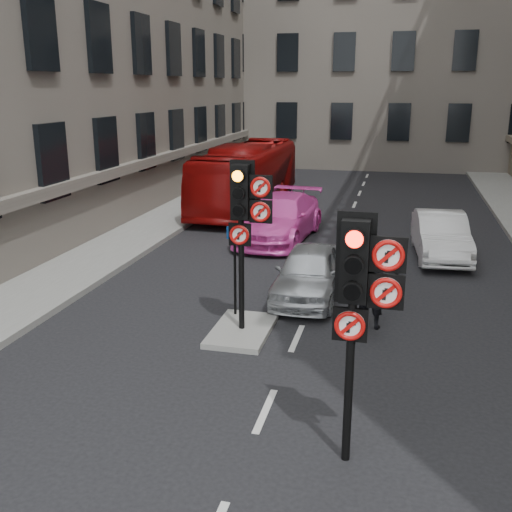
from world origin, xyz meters
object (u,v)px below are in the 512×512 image
at_px(signal_near, 360,288).
at_px(signal_far, 245,210).
at_px(bus_red, 247,176).
at_px(car_pink, 280,218).
at_px(car_silver, 309,272).
at_px(motorcyclist, 371,286).
at_px(motorcycle, 395,261).
at_px(car_white, 441,235).
at_px(info_sign, 235,259).

relative_size(signal_near, signal_far, 1.00).
bearing_deg(bus_red, car_pink, -63.28).
distance_m(signal_near, car_silver, 7.11).
bearing_deg(car_silver, motorcyclist, -45.15).
xyz_separation_m(car_pink, motorcycle, (3.92, -3.32, -0.30)).
distance_m(car_silver, car_pink, 5.84).
xyz_separation_m(signal_far, car_white, (4.34, 7.19, -2.02)).
height_order(signal_near, motorcycle, signal_near).
relative_size(signal_near, info_sign, 1.75).
height_order(signal_far, motorcycle, signal_far).
bearing_deg(signal_near, motorcyclist, 90.52).
height_order(signal_far, car_pink, signal_far).
xyz_separation_m(signal_far, info_sign, (-0.44, 0.74, -1.26)).
bearing_deg(bus_red, car_white, -37.45).
bearing_deg(motorcyclist, signal_near, 105.40).
relative_size(bus_red, motorcyclist, 5.19).
bearing_deg(bus_red, car_silver, -66.87).
bearing_deg(info_sign, signal_near, -43.70).
distance_m(signal_near, signal_far, 4.77).
bearing_deg(car_pink, motorcyclist, -59.29).
distance_m(car_pink, motorcyclist, 7.96).
xyz_separation_m(signal_far, car_silver, (0.95, 2.64, -2.06)).
distance_m(car_pink, info_sign, 7.48).
bearing_deg(car_pink, motorcycle, -35.36).
relative_size(signal_far, bus_red, 0.37).
xyz_separation_m(signal_near, car_pink, (-3.51, 12.17, -1.83)).
distance_m(signal_near, motorcyclist, 5.27).
height_order(car_pink, motorcyclist, motorcyclist).
height_order(signal_near, motorcyclist, signal_near).
height_order(car_white, motorcycle, car_white).
bearing_deg(info_sign, bus_red, 116.84).
relative_size(car_white, motorcyclist, 2.20).
bearing_deg(car_silver, car_white, 53.71).
height_order(motorcyclist, info_sign, info_sign).
bearing_deg(car_silver, info_sign, -125.89).
height_order(signal_far, info_sign, signal_far).
distance_m(signal_near, bus_red, 18.38).
distance_m(car_white, bus_red, 9.89).
relative_size(signal_near, bus_red, 0.37).
height_order(car_silver, car_white, car_white).
xyz_separation_m(car_silver, car_pink, (-1.86, 5.54, 0.11)).
xyz_separation_m(car_silver, car_white, (3.38, 4.55, 0.04)).
relative_size(car_silver, motorcyclist, 2.01).
distance_m(car_white, motorcycle, 2.70).
relative_size(car_silver, bus_red, 0.39).
relative_size(signal_near, motorcyclist, 1.90).
bearing_deg(signal_far, motorcycle, 58.18).
height_order(signal_far, bus_red, signal_far).
relative_size(signal_far, motorcyclist, 1.90).
relative_size(signal_near, motorcycle, 2.39).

